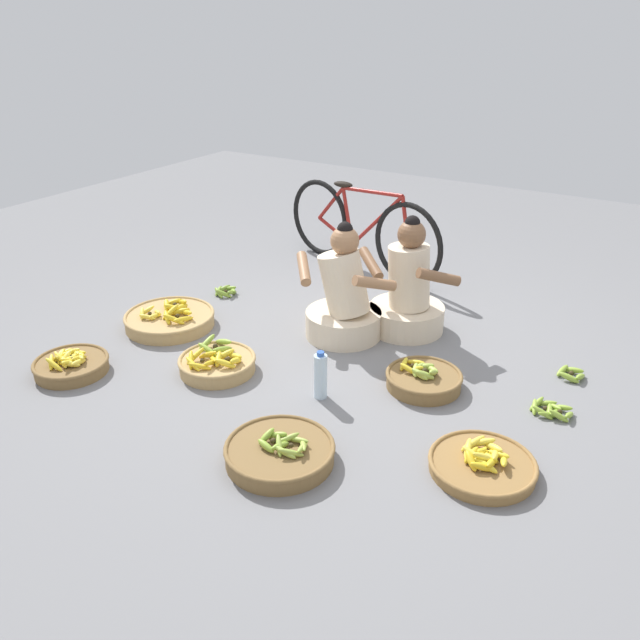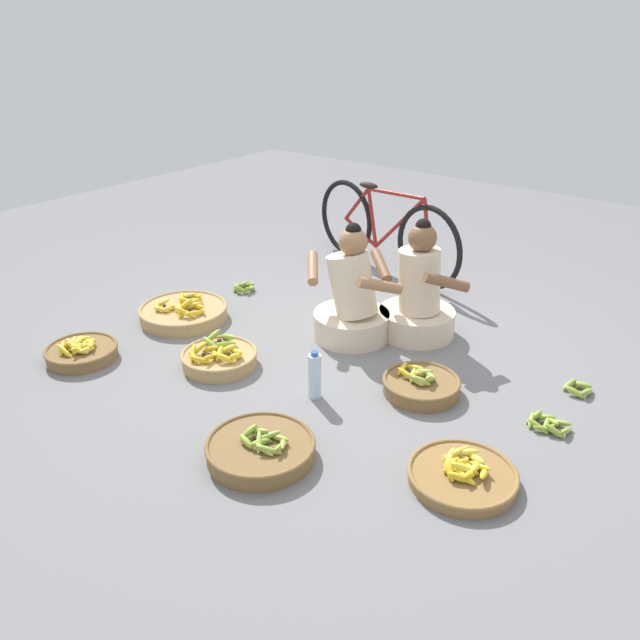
{
  "view_description": "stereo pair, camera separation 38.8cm",
  "coord_description": "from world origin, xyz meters",
  "px_view_note": "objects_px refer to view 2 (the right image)",
  "views": [
    {
      "loc": [
        1.83,
        -3.18,
        2.03
      ],
      "look_at": [
        0.0,
        -0.2,
        0.35
      ],
      "focal_mm": 36.3,
      "sensor_mm": 36.0,
      "label": 1
    },
    {
      "loc": [
        2.15,
        -2.96,
        2.03
      ],
      "look_at": [
        0.0,
        -0.2,
        0.35
      ],
      "focal_mm": 36.3,
      "sensor_mm": 36.0,
      "label": 2
    }
  ],
  "objects_px": {
    "bicycle_leaning": "(384,230)",
    "banana_basket_near_vendor": "(421,385)",
    "banana_basket_front_right": "(261,449)",
    "banana_basket_mid_right": "(184,312)",
    "water_bottle": "(315,376)",
    "banana_basket_front_left": "(81,351)",
    "loose_bananas_back_left": "(548,424)",
    "vendor_woman_front": "(351,302)",
    "loose_bananas_front_center": "(578,388)",
    "loose_bananas_back_right": "(244,287)",
    "vendor_woman_behind": "(418,299)",
    "banana_basket_near_bicycle": "(463,475)",
    "banana_basket_mid_left": "(219,357)"
  },
  "relations": [
    {
      "from": "vendor_woman_behind",
      "to": "banana_basket_front_left",
      "type": "distance_m",
      "value": 2.24
    },
    {
      "from": "banana_basket_near_vendor",
      "to": "loose_bananas_back_left",
      "type": "relative_size",
      "value": 1.89
    },
    {
      "from": "water_bottle",
      "to": "banana_basket_mid_right",
      "type": "bearing_deg",
      "value": 170.33
    },
    {
      "from": "vendor_woman_front",
      "to": "loose_bananas_front_center",
      "type": "bearing_deg",
      "value": 9.05
    },
    {
      "from": "bicycle_leaning",
      "to": "banana_basket_mid_left",
      "type": "distance_m",
      "value": 2.07
    },
    {
      "from": "bicycle_leaning",
      "to": "vendor_woman_behind",
      "type": "bearing_deg",
      "value": -46.48
    },
    {
      "from": "banana_basket_mid_left",
      "to": "loose_bananas_back_right",
      "type": "relative_size",
      "value": 2.41
    },
    {
      "from": "loose_bananas_front_center",
      "to": "loose_bananas_back_right",
      "type": "distance_m",
      "value": 2.62
    },
    {
      "from": "bicycle_leaning",
      "to": "banana_basket_near_vendor",
      "type": "xyz_separation_m",
      "value": [
        1.27,
        -1.55,
        -0.3
      ]
    },
    {
      "from": "bicycle_leaning",
      "to": "loose_bananas_front_center",
      "type": "bearing_deg",
      "value": -26.09
    },
    {
      "from": "banana_basket_mid_right",
      "to": "water_bottle",
      "type": "height_order",
      "value": "water_bottle"
    },
    {
      "from": "vendor_woman_front",
      "to": "banana_basket_mid_right",
      "type": "bearing_deg",
      "value": -155.3
    },
    {
      "from": "bicycle_leaning",
      "to": "banana_basket_mid_right",
      "type": "bearing_deg",
      "value": -109.08
    },
    {
      "from": "banana_basket_front_left",
      "to": "loose_bananas_back_left",
      "type": "relative_size",
      "value": 1.9
    },
    {
      "from": "banana_basket_front_right",
      "to": "banana_basket_mid_right",
      "type": "relative_size",
      "value": 0.88
    },
    {
      "from": "vendor_woman_behind",
      "to": "loose_bananas_back_right",
      "type": "bearing_deg",
      "value": -173.04
    },
    {
      "from": "banana_basket_front_right",
      "to": "vendor_woman_behind",
      "type": "bearing_deg",
      "value": 93.06
    },
    {
      "from": "vendor_woman_front",
      "to": "banana_basket_mid_left",
      "type": "bearing_deg",
      "value": -116.9
    },
    {
      "from": "banana_basket_near_bicycle",
      "to": "banana_basket_near_vendor",
      "type": "height_order",
      "value": "banana_basket_near_vendor"
    },
    {
      "from": "loose_bananas_front_center",
      "to": "banana_basket_near_bicycle",
      "type": "bearing_deg",
      "value": -98.45
    },
    {
      "from": "vendor_woman_front",
      "to": "banana_basket_mid_right",
      "type": "height_order",
      "value": "vendor_woman_front"
    },
    {
      "from": "banana_basket_mid_right",
      "to": "water_bottle",
      "type": "relative_size",
      "value": 2.14
    },
    {
      "from": "water_bottle",
      "to": "bicycle_leaning",
      "type": "bearing_deg",
      "value": 112.23
    },
    {
      "from": "banana_basket_front_right",
      "to": "banana_basket_near_vendor",
      "type": "xyz_separation_m",
      "value": [
        0.33,
        1.03,
        0.0
      ]
    },
    {
      "from": "vendor_woman_front",
      "to": "banana_basket_near_bicycle",
      "type": "xyz_separation_m",
      "value": [
        1.3,
        -0.91,
        -0.22
      ]
    },
    {
      "from": "banana_basket_front_left",
      "to": "water_bottle",
      "type": "distance_m",
      "value": 1.57
    },
    {
      "from": "vendor_woman_front",
      "to": "banana_basket_mid_right",
      "type": "xyz_separation_m",
      "value": [
        -1.12,
        -0.52,
        -0.2
      ]
    },
    {
      "from": "bicycle_leaning",
      "to": "banana_basket_front_right",
      "type": "height_order",
      "value": "bicycle_leaning"
    },
    {
      "from": "loose_bananas_back_right",
      "to": "vendor_woman_front",
      "type": "bearing_deg",
      "value": -6.69
    },
    {
      "from": "loose_bananas_back_left",
      "to": "loose_bananas_front_center",
      "type": "bearing_deg",
      "value": 88.99
    },
    {
      "from": "banana_basket_front_left",
      "to": "vendor_woman_front",
      "type": "bearing_deg",
      "value": 48.06
    },
    {
      "from": "loose_bananas_front_center",
      "to": "loose_bananas_back_right",
      "type": "relative_size",
      "value": 0.86
    },
    {
      "from": "banana_basket_front_left",
      "to": "loose_bananas_back_right",
      "type": "xyz_separation_m",
      "value": [
        0.04,
        1.45,
        -0.03
      ]
    },
    {
      "from": "banana_basket_front_left",
      "to": "water_bottle",
      "type": "relative_size",
      "value": 1.55
    },
    {
      "from": "banana_basket_near_bicycle",
      "to": "water_bottle",
      "type": "relative_size",
      "value": 1.78
    },
    {
      "from": "banana_basket_front_right",
      "to": "water_bottle",
      "type": "distance_m",
      "value": 0.63
    },
    {
      "from": "bicycle_leaning",
      "to": "loose_bananas_back_right",
      "type": "height_order",
      "value": "bicycle_leaning"
    },
    {
      "from": "vendor_woman_behind",
      "to": "banana_basket_front_left",
      "type": "height_order",
      "value": "vendor_woman_behind"
    },
    {
      "from": "banana_basket_near_vendor",
      "to": "water_bottle",
      "type": "xyz_separation_m",
      "value": [
        -0.46,
        -0.41,
        0.08
      ]
    },
    {
      "from": "banana_basket_near_vendor",
      "to": "loose_bananas_back_left",
      "type": "height_order",
      "value": "banana_basket_near_vendor"
    },
    {
      "from": "loose_bananas_front_center",
      "to": "loose_bananas_back_right",
      "type": "height_order",
      "value": "loose_bananas_back_right"
    },
    {
      "from": "vendor_woman_behind",
      "to": "bicycle_leaning",
      "type": "height_order",
      "value": "vendor_woman_behind"
    },
    {
      "from": "banana_basket_front_right",
      "to": "loose_bananas_back_right",
      "type": "distance_m",
      "value": 2.17
    },
    {
      "from": "banana_basket_mid_left",
      "to": "loose_bananas_back_left",
      "type": "xyz_separation_m",
      "value": [
        1.89,
        0.6,
        -0.03
      ]
    },
    {
      "from": "loose_bananas_back_right",
      "to": "water_bottle",
      "type": "height_order",
      "value": "water_bottle"
    },
    {
      "from": "bicycle_leaning",
      "to": "water_bottle",
      "type": "height_order",
      "value": "bicycle_leaning"
    },
    {
      "from": "loose_bananas_back_right",
      "to": "loose_bananas_front_center",
      "type": "bearing_deg",
      "value": 2.19
    },
    {
      "from": "banana_basket_front_left",
      "to": "banana_basket_mid_right",
      "type": "distance_m",
      "value": 0.81
    },
    {
      "from": "loose_bananas_front_center",
      "to": "banana_basket_mid_left",
      "type": "bearing_deg",
      "value": -150.57
    },
    {
      "from": "vendor_woman_behind",
      "to": "banana_basket_near_vendor",
      "type": "relative_size",
      "value": 1.81
    }
  ]
}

